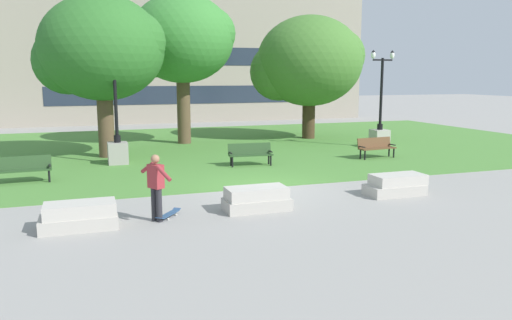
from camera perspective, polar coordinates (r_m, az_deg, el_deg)
name	(u,v)px	position (r m, az deg, el deg)	size (l,w,h in m)	color
ground_plane	(265,188)	(16.44, 1.02, -3.21)	(140.00, 140.00, 0.00)	gray
grass_lawn	(199,147)	(25.91, -6.59, 1.44)	(40.00, 20.00, 0.02)	#4C8438
concrete_block_center	(79,216)	(12.79, -19.53, -6.07)	(1.80, 0.90, 0.64)	#B2ADA3
concrete_block_left	(257,199)	(13.70, 0.08, -4.49)	(1.80, 0.90, 0.64)	#B2ADA3
concrete_block_right	(396,185)	(16.05, 15.71, -2.77)	(1.84, 0.90, 0.64)	#B2ADA3
person_skateboarder	(156,183)	(12.77, -11.36, -2.65)	(0.61, 1.43, 1.71)	#28282D
skateboard	(168,214)	(13.24, -9.97, -6.13)	(0.78, 0.93, 0.14)	#2D4C75
park_bench_near_left	(250,153)	(20.42, -0.66, 0.83)	(1.84, 0.69, 0.90)	#284723
park_bench_near_right	(376,146)	(22.94, 13.55, 1.52)	(1.85, 0.72, 0.90)	brown
park_bench_far_left	(23,168)	(18.85, -25.05, -0.80)	(1.83, 0.63, 0.90)	#284723
lamp_post_center	(117,141)	(21.50, -15.56, 2.14)	(1.32, 0.80, 4.74)	gray
lamp_post_left	(380,128)	(26.49, 13.97, 3.60)	(1.32, 0.80, 4.92)	#ADA89E
tree_far_left	(181,40)	(27.45, -8.60, 13.37)	(5.76, 5.48, 7.91)	brown
tree_near_left	(101,50)	(23.45, -17.34, 11.93)	(5.69, 5.42, 7.14)	brown
tree_near_right	(308,62)	(29.51, 5.99, 11.04)	(6.40, 6.09, 7.08)	#42301E
building_facade_distant	(193,57)	(40.46, -7.25, 11.59)	(29.55, 1.03, 10.29)	gray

